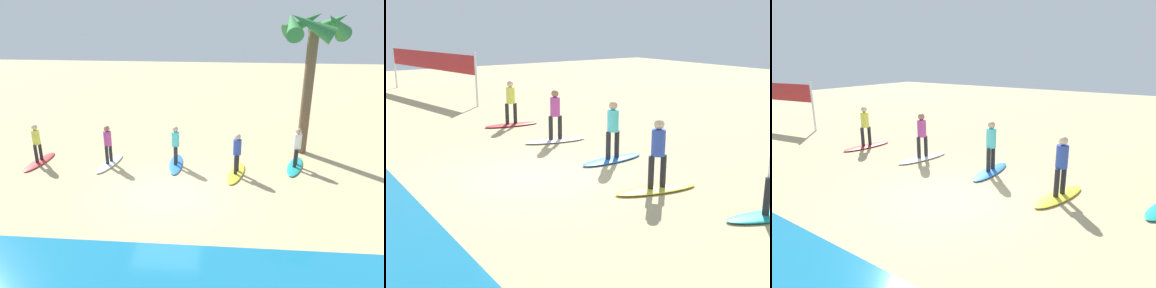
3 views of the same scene
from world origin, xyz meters
The scene contains 10 objects.
ground_plane centered at (0.00, 0.00, 0.00)m, with size 60.00×60.00×0.00m, color tan.
surfboard_yellow centered at (-2.54, -1.86, 0.04)m, with size 2.10×0.56×0.09m, color yellow.
surfer_yellow centered at (-2.54, -1.86, 1.04)m, with size 0.32×0.45×1.64m.
surfboard_blue centered at (-0.02, -2.55, 0.04)m, with size 2.10×0.56×0.09m, color blue.
surfer_blue centered at (-0.02, -2.55, 1.04)m, with size 0.32×0.46×1.64m.
surfboard_white centered at (2.80, -2.39, 0.04)m, with size 2.10×0.56×0.09m, color white.
surfer_white centered at (2.80, -2.39, 1.04)m, with size 0.32×0.45×1.64m.
surfboard_red centered at (5.85, -2.30, 0.04)m, with size 2.10×0.56×0.09m, color red.
surfer_red centered at (5.85, -2.30, 1.04)m, with size 0.32×0.46×1.64m.
volleyball_net centered at (15.00, -2.19, 1.79)m, with size 8.99×1.53×2.50m.
Camera 2 is at (-10.12, 5.58, 3.87)m, focal length 44.13 mm.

